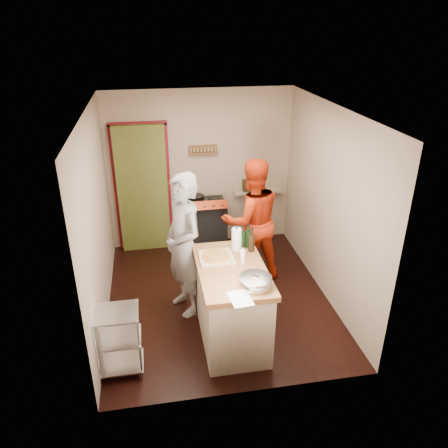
% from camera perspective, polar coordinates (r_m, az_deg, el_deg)
% --- Properties ---
extents(floor, '(3.50, 3.50, 0.00)m').
position_cam_1_polar(floor, '(6.23, -0.79, -9.50)').
color(floor, black).
rests_on(floor, ground).
extents(back_wall, '(3.00, 0.44, 2.60)m').
position_cam_1_polar(back_wall, '(7.25, -8.17, 5.53)').
color(back_wall, gray).
rests_on(back_wall, ground).
extents(left_wall, '(0.04, 3.50, 2.60)m').
position_cam_1_polar(left_wall, '(5.57, -16.27, 0.35)').
color(left_wall, gray).
rests_on(left_wall, ground).
extents(right_wall, '(0.04, 3.50, 2.60)m').
position_cam_1_polar(right_wall, '(5.99, 13.45, 2.47)').
color(right_wall, gray).
rests_on(right_wall, ground).
extents(ceiling, '(3.00, 3.50, 0.02)m').
position_cam_1_polar(ceiling, '(5.20, -0.96, 14.82)').
color(ceiling, white).
rests_on(ceiling, back_wall).
extents(stove, '(0.60, 0.63, 1.00)m').
position_cam_1_polar(stove, '(7.23, -2.26, -0.14)').
color(stove, black).
rests_on(stove, ground).
extents(wire_shelving, '(0.48, 0.40, 0.80)m').
position_cam_1_polar(wire_shelving, '(4.98, -13.61, -14.36)').
color(wire_shelving, silver).
rests_on(wire_shelving, ground).
extents(island, '(0.77, 1.42, 1.30)m').
position_cam_1_polar(island, '(5.24, 1.03, -10.15)').
color(island, beige).
rests_on(island, ground).
extents(person_stripe, '(0.68, 0.81, 1.91)m').
position_cam_1_polar(person_stripe, '(5.54, -5.27, -2.84)').
color(person_stripe, '#B2B2B7').
rests_on(person_stripe, ground).
extents(person_red, '(0.98, 0.81, 1.84)m').
position_cam_1_polar(person_red, '(6.29, 3.62, 0.47)').
color(person_red, red).
rests_on(person_red, ground).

